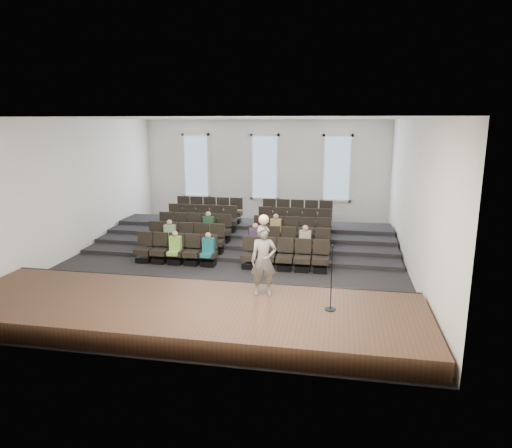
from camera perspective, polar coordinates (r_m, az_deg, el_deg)
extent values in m
plane|color=black|center=(16.38, -2.91, -4.73)|extent=(14.00, 14.00, 0.00)
cube|color=white|center=(15.62, -3.12, 13.08)|extent=(12.00, 14.00, 0.02)
cube|color=white|center=(22.64, 1.12, 6.63)|extent=(12.00, 0.04, 5.00)
cube|color=white|center=(9.26, -13.09, -2.71)|extent=(12.00, 0.04, 5.00)
cube|color=white|center=(18.16, -21.88, 4.19)|extent=(0.04, 14.00, 5.00)
cube|color=white|center=(15.57, 19.12, 3.12)|extent=(0.04, 14.00, 5.00)
cube|color=#462A1E|center=(11.70, -8.76, -10.92)|extent=(11.80, 3.60, 0.50)
cube|color=black|center=(13.25, -6.25, -7.94)|extent=(11.80, 0.06, 0.52)
cube|color=black|center=(18.53, -1.26, -2.39)|extent=(11.80, 4.80, 0.15)
cube|color=black|center=(19.01, -0.95, -1.77)|extent=(11.80, 3.75, 0.30)
cube|color=black|center=(19.49, -0.64, -1.17)|extent=(11.80, 2.70, 0.45)
cube|color=black|center=(19.97, -0.36, -0.61)|extent=(11.80, 1.65, 0.60)
cube|color=black|center=(16.79, -13.86, -4.30)|extent=(0.47, 0.43, 0.20)
cube|color=black|center=(16.70, -13.92, -3.29)|extent=(0.55, 0.50, 0.19)
cube|color=black|center=(16.78, -13.70, -1.75)|extent=(0.55, 0.08, 0.50)
cube|color=black|center=(16.55, -11.96, -4.45)|extent=(0.47, 0.43, 0.20)
cube|color=black|center=(16.47, -12.01, -3.42)|extent=(0.55, 0.50, 0.19)
cube|color=black|center=(16.55, -11.80, -1.86)|extent=(0.55, 0.08, 0.50)
cube|color=black|center=(16.34, -10.01, -4.59)|extent=(0.47, 0.43, 0.20)
cube|color=black|center=(16.25, -10.05, -3.55)|extent=(0.55, 0.50, 0.19)
cube|color=black|center=(16.33, -9.85, -1.96)|extent=(0.55, 0.08, 0.50)
cube|color=black|center=(16.15, -8.00, -4.73)|extent=(0.47, 0.43, 0.20)
cube|color=black|center=(16.06, -8.04, -3.68)|extent=(0.55, 0.50, 0.19)
cube|color=black|center=(16.14, -7.85, -2.07)|extent=(0.55, 0.08, 0.50)
cube|color=black|center=(15.97, -5.95, -4.87)|extent=(0.47, 0.43, 0.20)
cube|color=black|center=(15.88, -5.98, -3.80)|extent=(0.55, 0.50, 0.19)
cube|color=black|center=(15.96, -5.80, -2.18)|extent=(0.55, 0.08, 0.50)
cube|color=black|center=(15.64, -0.82, -5.19)|extent=(0.47, 0.43, 0.20)
cube|color=black|center=(15.55, -0.83, -4.10)|extent=(0.55, 0.50, 0.19)
cube|color=black|center=(15.63, -0.68, -2.44)|extent=(0.55, 0.08, 0.50)
cube|color=black|center=(15.54, 1.36, -5.31)|extent=(0.47, 0.43, 0.20)
cube|color=black|center=(15.45, 1.36, -4.21)|extent=(0.55, 0.50, 0.19)
cube|color=black|center=(15.53, 1.49, -2.54)|extent=(0.55, 0.08, 0.50)
cube|color=black|center=(15.46, 3.56, -5.42)|extent=(0.47, 0.43, 0.20)
cube|color=black|center=(15.37, 3.58, -4.33)|extent=(0.55, 0.50, 0.19)
cube|color=black|center=(15.45, 3.69, -2.65)|extent=(0.55, 0.08, 0.50)
cube|color=black|center=(15.41, 5.79, -5.53)|extent=(0.47, 0.43, 0.20)
cube|color=black|center=(15.31, 5.81, -4.43)|extent=(0.55, 0.50, 0.19)
cube|color=black|center=(15.40, 5.91, -2.74)|extent=(0.55, 0.08, 0.50)
cube|color=black|center=(15.37, 8.03, -5.63)|extent=(0.47, 0.43, 0.20)
cube|color=black|center=(15.28, 8.06, -4.53)|extent=(0.55, 0.50, 0.19)
cube|color=black|center=(15.37, 8.15, -2.84)|extent=(0.55, 0.08, 0.50)
cube|color=black|center=(17.67, -12.51, -2.87)|extent=(0.47, 0.43, 0.20)
cube|color=black|center=(17.59, -12.56, -1.90)|extent=(0.55, 0.50, 0.19)
cube|color=black|center=(17.68, -12.36, -0.45)|extent=(0.55, 0.08, 0.50)
cube|color=black|center=(17.45, -10.69, -2.99)|extent=(0.47, 0.43, 0.20)
cube|color=black|center=(17.37, -10.73, -2.00)|extent=(0.55, 0.50, 0.19)
cube|color=black|center=(17.46, -10.54, -0.53)|extent=(0.55, 0.08, 0.50)
cube|color=black|center=(17.24, -8.82, -3.10)|extent=(0.47, 0.43, 0.20)
cube|color=black|center=(17.16, -8.86, -2.11)|extent=(0.55, 0.50, 0.19)
cube|color=black|center=(17.25, -8.68, -0.62)|extent=(0.55, 0.08, 0.50)
cube|color=black|center=(17.06, -6.91, -3.22)|extent=(0.47, 0.43, 0.20)
cube|color=black|center=(16.98, -6.94, -2.21)|extent=(0.55, 0.50, 0.19)
cube|color=black|center=(17.07, -6.77, -0.70)|extent=(0.55, 0.08, 0.50)
cube|color=black|center=(16.89, -4.97, -3.33)|extent=(0.47, 0.43, 0.20)
cube|color=black|center=(16.81, -4.99, -2.31)|extent=(0.55, 0.50, 0.19)
cube|color=black|center=(16.91, -4.83, -0.79)|extent=(0.55, 0.08, 0.50)
cube|color=black|center=(16.58, -0.12, -3.59)|extent=(0.47, 0.43, 0.20)
cube|color=black|center=(16.50, -0.12, -2.56)|extent=(0.55, 0.50, 0.19)
cube|color=black|center=(16.59, 0.01, -1.01)|extent=(0.55, 0.08, 0.50)
cube|color=black|center=(16.49, 1.94, -3.70)|extent=(0.47, 0.43, 0.20)
cube|color=black|center=(16.40, 1.94, -2.66)|extent=(0.55, 0.50, 0.19)
cube|color=black|center=(16.50, 2.06, -1.09)|extent=(0.55, 0.08, 0.50)
cube|color=black|center=(16.41, 4.01, -3.80)|extent=(0.47, 0.43, 0.20)
cube|color=black|center=(16.33, 4.03, -2.75)|extent=(0.55, 0.50, 0.19)
cube|color=black|center=(16.42, 4.13, -1.18)|extent=(0.55, 0.08, 0.50)
cube|color=black|center=(16.36, 6.11, -3.89)|extent=(0.47, 0.43, 0.20)
cube|color=black|center=(16.27, 6.13, -2.85)|extent=(0.55, 0.50, 0.19)
cube|color=black|center=(16.37, 6.22, -1.27)|extent=(0.55, 0.08, 0.50)
cube|color=black|center=(16.33, 8.21, -3.98)|extent=(0.47, 0.43, 0.20)
cube|color=black|center=(16.24, 8.24, -2.94)|extent=(0.55, 0.50, 0.19)
cube|color=black|center=(16.34, 8.32, -1.36)|extent=(0.55, 0.08, 0.50)
cube|color=black|center=(18.57, -11.28, -1.58)|extent=(0.47, 0.42, 0.20)
cube|color=black|center=(18.49, -11.33, -0.65)|extent=(0.55, 0.50, 0.19)
cube|color=black|center=(18.59, -11.14, 0.73)|extent=(0.55, 0.08, 0.50)
cube|color=black|center=(18.36, -9.54, -1.67)|extent=(0.47, 0.42, 0.20)
cube|color=black|center=(18.28, -9.58, -0.73)|extent=(0.55, 0.50, 0.19)
cube|color=black|center=(18.38, -9.40, 0.66)|extent=(0.55, 0.08, 0.50)
cube|color=black|center=(18.16, -7.76, -1.76)|extent=(0.47, 0.42, 0.20)
cube|color=black|center=(18.09, -7.79, -0.81)|extent=(0.55, 0.50, 0.19)
cube|color=black|center=(18.19, -7.62, 0.60)|extent=(0.55, 0.08, 0.50)
cube|color=black|center=(17.99, -5.94, -1.86)|extent=(0.47, 0.42, 0.20)
cube|color=black|center=(17.91, -5.96, -0.90)|extent=(0.55, 0.50, 0.19)
cube|color=black|center=(18.02, -5.81, 0.52)|extent=(0.55, 0.08, 0.50)
cube|color=black|center=(17.83, -4.09, -1.95)|extent=(0.47, 0.42, 0.20)
cube|color=black|center=(17.76, -4.10, -0.98)|extent=(0.55, 0.50, 0.19)
cube|color=black|center=(17.86, -3.96, 0.45)|extent=(0.55, 0.08, 0.50)
cube|color=black|center=(17.53, 0.51, -2.17)|extent=(0.47, 0.42, 0.20)
cube|color=black|center=(17.46, 0.51, -1.19)|extent=(0.55, 0.50, 0.19)
cube|color=black|center=(17.56, 0.63, 0.27)|extent=(0.55, 0.08, 0.50)
cube|color=black|center=(17.45, 2.45, -2.26)|extent=(0.47, 0.42, 0.20)
cube|color=black|center=(17.37, 2.46, -1.27)|extent=(0.55, 0.50, 0.19)
cube|color=black|center=(17.48, 2.57, 0.19)|extent=(0.55, 0.08, 0.50)
cube|color=black|center=(17.38, 4.41, -2.35)|extent=(0.47, 0.42, 0.20)
cube|color=black|center=(17.30, 4.43, -1.36)|extent=(0.55, 0.50, 0.19)
cube|color=black|center=(17.41, 4.53, 0.12)|extent=(0.55, 0.08, 0.50)
cube|color=black|center=(17.33, 6.39, -2.44)|extent=(0.47, 0.42, 0.20)
cube|color=black|center=(17.25, 6.41, -1.44)|extent=(0.55, 0.50, 0.19)
cube|color=black|center=(17.36, 6.50, 0.04)|extent=(0.55, 0.08, 0.50)
cube|color=black|center=(17.30, 8.37, -2.52)|extent=(0.47, 0.42, 0.20)
cube|color=black|center=(17.22, 8.40, -1.52)|extent=(0.55, 0.50, 0.19)
cube|color=black|center=(17.33, 8.47, -0.04)|extent=(0.55, 0.08, 0.50)
cube|color=black|center=(19.48, -10.18, -0.40)|extent=(0.47, 0.42, 0.20)
cube|color=black|center=(19.41, -10.21, 0.49)|extent=(0.55, 0.50, 0.19)
cube|color=black|center=(19.52, -10.04, 1.79)|extent=(0.55, 0.08, 0.50)
cube|color=black|center=(19.28, -8.51, -0.48)|extent=(0.47, 0.42, 0.20)
cube|color=black|center=(19.21, -8.54, 0.42)|extent=(0.55, 0.50, 0.19)
cube|color=black|center=(19.33, -8.38, 1.74)|extent=(0.55, 0.08, 0.50)
cube|color=black|center=(19.10, -6.80, -0.55)|extent=(0.47, 0.42, 0.20)
cube|color=black|center=(19.03, -6.83, 0.35)|extent=(0.55, 0.50, 0.19)
cube|color=black|center=(19.14, -6.67, 1.69)|extent=(0.55, 0.08, 0.50)
cube|color=black|center=(18.93, -5.06, -0.63)|extent=(0.47, 0.42, 0.20)
cube|color=black|center=(18.86, -5.08, 0.29)|extent=(0.55, 0.50, 0.19)
cube|color=black|center=(18.98, -4.94, 1.63)|extent=(0.55, 0.08, 0.50)
cube|color=black|center=(18.78, -3.30, -0.71)|extent=(0.47, 0.42, 0.20)
cube|color=black|center=(18.71, -3.31, 0.21)|extent=(0.55, 0.50, 0.19)
cube|color=black|center=(18.83, -3.18, 1.57)|extent=(0.55, 0.08, 0.50)
cube|color=black|center=(18.50, 1.07, -0.90)|extent=(0.47, 0.42, 0.20)
cube|color=black|center=(18.43, 1.07, 0.04)|extent=(0.55, 0.50, 0.19)
cube|color=black|center=(18.55, 1.18, 1.41)|extent=(0.55, 0.08, 0.50)
cube|color=black|center=(18.42, 2.91, -0.98)|extent=(0.47, 0.42, 0.20)
cube|color=black|center=(18.35, 2.92, -0.04)|extent=(0.55, 0.50, 0.19)
cube|color=black|center=(18.46, 3.02, 1.35)|extent=(0.55, 0.08, 0.50)
cube|color=black|center=(18.35, 4.77, -1.06)|extent=(0.47, 0.42, 0.20)
cube|color=black|center=(18.28, 4.79, -0.11)|extent=(0.55, 0.50, 0.19)
cube|color=black|center=(18.40, 4.88, 1.28)|extent=(0.55, 0.08, 0.50)
cube|color=black|center=(18.30, 6.64, -1.13)|extent=(0.47, 0.42, 0.20)
cube|color=black|center=(18.23, 6.66, -0.19)|extent=(0.55, 0.50, 0.19)
cube|color=black|center=(18.35, 6.74, 1.20)|extent=(0.55, 0.08, 0.50)
cube|color=black|center=(18.28, 8.51, -1.21)|extent=(0.47, 0.42, 0.20)
cube|color=black|center=(18.21, 8.55, -0.26)|extent=(0.55, 0.50, 0.19)
cube|color=black|center=(18.33, 8.61, 1.13)|extent=(0.55, 0.08, 0.50)
cube|color=black|center=(20.41, -9.17, 0.67)|extent=(0.47, 0.42, 0.20)
cube|color=black|center=(20.35, -9.20, 1.52)|extent=(0.55, 0.50, 0.19)
cube|color=black|center=(20.47, -9.05, 2.76)|extent=(0.55, 0.08, 0.50)
cube|color=black|center=(20.22, -7.57, 0.61)|extent=(0.47, 0.42, 0.20)
cube|color=black|center=(20.16, -7.59, 1.47)|extent=(0.55, 0.50, 0.19)
cube|color=black|center=(20.28, -7.44, 2.72)|extent=(0.55, 0.08, 0.50)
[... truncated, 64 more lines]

